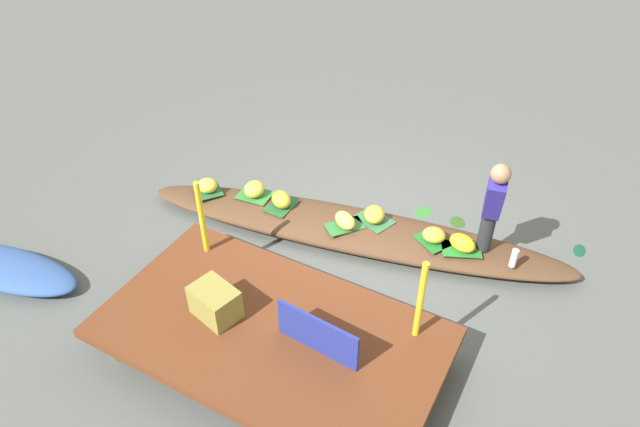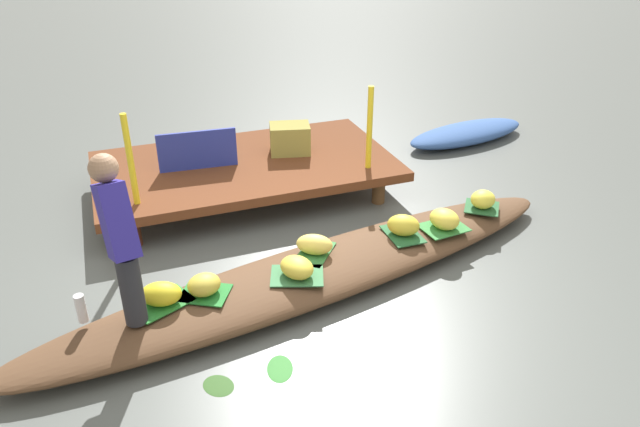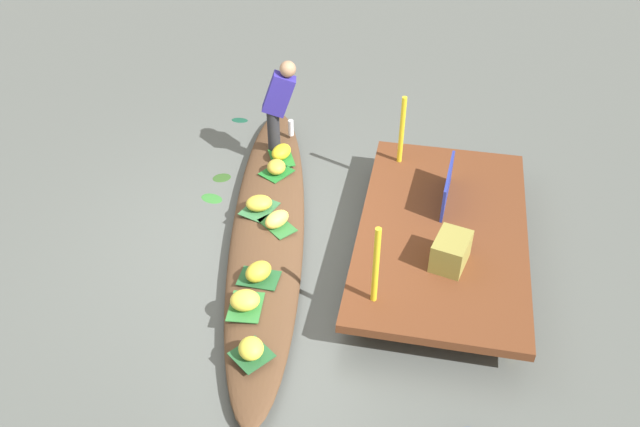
{
  "view_description": "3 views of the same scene",
  "coord_description": "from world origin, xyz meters",
  "px_view_note": "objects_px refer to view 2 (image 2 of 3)",
  "views": [
    {
      "loc": [
        -2.22,
        4.81,
        4.54
      ],
      "look_at": [
        0.21,
        0.4,
        0.56
      ],
      "focal_mm": 32.31,
      "sensor_mm": 36.0,
      "label": 1
    },
    {
      "loc": [
        -1.46,
        -4.01,
        3.0
      ],
      "look_at": [
        0.21,
        0.48,
        0.41
      ],
      "focal_mm": 33.77,
      "sensor_mm": 36.0,
      "label": 2
    },
    {
      "loc": [
        5.6,
        1.71,
        5.06
      ],
      "look_at": [
        -0.05,
        0.6,
        0.43
      ],
      "focal_mm": 37.63,
      "sensor_mm": 36.0,
      "label": 3
    }
  ],
  "objects_px": {
    "vendor_boat": "(316,273)",
    "banana_bunch_2": "(403,225)",
    "banana_bunch_4": "(314,244)",
    "market_banner": "(197,150)",
    "banana_bunch_6": "(204,285)",
    "vendor_person": "(119,233)",
    "banana_bunch_1": "(483,199)",
    "produce_crate": "(290,139)",
    "banana_bunch_5": "(444,219)",
    "moored_boat": "(467,133)",
    "banana_bunch_3": "(161,294)",
    "water_bottle": "(81,308)",
    "banana_bunch_0": "(297,267)"
  },
  "relations": [
    {
      "from": "moored_boat",
      "to": "banana_bunch_3",
      "type": "xyz_separation_m",
      "value": [
        -4.34,
        -2.6,
        0.22
      ]
    },
    {
      "from": "banana_bunch_2",
      "to": "banana_bunch_4",
      "type": "relative_size",
      "value": 0.93
    },
    {
      "from": "vendor_person",
      "to": "market_banner",
      "type": "height_order",
      "value": "vendor_person"
    },
    {
      "from": "vendor_boat",
      "to": "banana_bunch_2",
      "type": "relative_size",
      "value": 17.85
    },
    {
      "from": "banana_bunch_0",
      "to": "banana_bunch_1",
      "type": "height_order",
      "value": "banana_bunch_1"
    },
    {
      "from": "moored_boat",
      "to": "banana_bunch_4",
      "type": "distance_m",
      "value": 3.82
    },
    {
      "from": "vendor_boat",
      "to": "water_bottle",
      "type": "xyz_separation_m",
      "value": [
        -1.85,
        -0.16,
        0.23
      ]
    },
    {
      "from": "banana_bunch_2",
      "to": "banana_bunch_0",
      "type": "bearing_deg",
      "value": -165.04
    },
    {
      "from": "banana_bunch_6",
      "to": "produce_crate",
      "type": "xyz_separation_m",
      "value": [
        1.4,
        2.17,
        0.21
      ]
    },
    {
      "from": "produce_crate",
      "to": "banana_bunch_2",
      "type": "bearing_deg",
      "value": -76.42
    },
    {
      "from": "banana_bunch_0",
      "to": "vendor_person",
      "type": "height_order",
      "value": "vendor_person"
    },
    {
      "from": "vendor_boat",
      "to": "market_banner",
      "type": "bearing_deg",
      "value": 96.39
    },
    {
      "from": "banana_bunch_5",
      "to": "banana_bunch_6",
      "type": "distance_m",
      "value": 2.28
    },
    {
      "from": "banana_bunch_2",
      "to": "banana_bunch_3",
      "type": "height_order",
      "value": "banana_bunch_2"
    },
    {
      "from": "banana_bunch_1",
      "to": "banana_bunch_5",
      "type": "distance_m",
      "value": 0.6
    },
    {
      "from": "banana_bunch_2",
      "to": "produce_crate",
      "type": "xyz_separation_m",
      "value": [
        -0.46,
        1.89,
        0.2
      ]
    },
    {
      "from": "banana_bunch_3",
      "to": "banana_bunch_5",
      "type": "relative_size",
      "value": 1.06
    },
    {
      "from": "banana_bunch_2",
      "to": "market_banner",
      "type": "distance_m",
      "value": 2.36
    },
    {
      "from": "banana_bunch_1",
      "to": "banana_bunch_3",
      "type": "distance_m",
      "value": 3.19
    },
    {
      "from": "banana_bunch_6",
      "to": "produce_crate",
      "type": "bearing_deg",
      "value": 57.17
    },
    {
      "from": "banana_bunch_5",
      "to": "market_banner",
      "type": "bearing_deg",
      "value": 136.38
    },
    {
      "from": "banana_bunch_4",
      "to": "banana_bunch_2",
      "type": "bearing_deg",
      "value": 1.44
    },
    {
      "from": "vendor_person",
      "to": "produce_crate",
      "type": "bearing_deg",
      "value": 49.2
    },
    {
      "from": "vendor_boat",
      "to": "banana_bunch_2",
      "type": "distance_m",
      "value": 0.93
    },
    {
      "from": "banana_bunch_1",
      "to": "produce_crate",
      "type": "bearing_deg",
      "value": 130.13
    },
    {
      "from": "banana_bunch_0",
      "to": "banana_bunch_6",
      "type": "xyz_separation_m",
      "value": [
        -0.74,
        0.02,
        0.0
      ]
    },
    {
      "from": "banana_bunch_0",
      "to": "banana_bunch_3",
      "type": "xyz_separation_m",
      "value": [
        -1.07,
        0.0,
        0.01
      ]
    },
    {
      "from": "banana_bunch_1",
      "to": "banana_bunch_6",
      "type": "relative_size",
      "value": 0.96
    },
    {
      "from": "vendor_boat",
      "to": "banana_bunch_1",
      "type": "relative_size",
      "value": 21.05
    },
    {
      "from": "vendor_boat",
      "to": "banana_bunch_4",
      "type": "bearing_deg",
      "value": 64.81
    },
    {
      "from": "banana_bunch_6",
      "to": "vendor_person",
      "type": "height_order",
      "value": "vendor_person"
    },
    {
      "from": "banana_bunch_1",
      "to": "vendor_person",
      "type": "relative_size",
      "value": 0.2
    },
    {
      "from": "moored_boat",
      "to": "banana_bunch_6",
      "type": "height_order",
      "value": "banana_bunch_6"
    },
    {
      "from": "moored_boat",
      "to": "banana_bunch_5",
      "type": "distance_m",
      "value": 2.92
    },
    {
      "from": "market_banner",
      "to": "produce_crate",
      "type": "distance_m",
      "value": 1.05
    },
    {
      "from": "banana_bunch_6",
      "to": "vendor_person",
      "type": "bearing_deg",
      "value": -171.68
    },
    {
      "from": "banana_bunch_1",
      "to": "produce_crate",
      "type": "relative_size",
      "value": 0.56
    },
    {
      "from": "banana_bunch_0",
      "to": "banana_bunch_6",
      "type": "distance_m",
      "value": 0.75
    },
    {
      "from": "banana_bunch_4",
      "to": "water_bottle",
      "type": "relative_size",
      "value": 1.41
    },
    {
      "from": "banana_bunch_0",
      "to": "vendor_person",
      "type": "relative_size",
      "value": 0.25
    },
    {
      "from": "moored_boat",
      "to": "produce_crate",
      "type": "distance_m",
      "value": 2.69
    },
    {
      "from": "banana_bunch_2",
      "to": "banana_bunch_5",
      "type": "height_order",
      "value": "banana_bunch_2"
    },
    {
      "from": "moored_boat",
      "to": "banana_bunch_5",
      "type": "xyz_separation_m",
      "value": [
        -1.75,
        -2.33,
        0.22
      ]
    },
    {
      "from": "moored_boat",
      "to": "banana_bunch_5",
      "type": "height_order",
      "value": "banana_bunch_5"
    },
    {
      "from": "banana_bunch_4",
      "to": "market_banner",
      "type": "xyz_separation_m",
      "value": [
        -0.65,
        1.82,
        0.26
      ]
    },
    {
      "from": "banana_bunch_6",
      "to": "water_bottle",
      "type": "height_order",
      "value": "water_bottle"
    },
    {
      "from": "water_bottle",
      "to": "moored_boat",
      "type": "bearing_deg",
      "value": 27.94
    },
    {
      "from": "banana_bunch_4",
      "to": "banana_bunch_3",
      "type": "bearing_deg",
      "value": -168.36
    },
    {
      "from": "vendor_boat",
      "to": "banana_bunch_1",
      "type": "height_order",
      "value": "banana_bunch_1"
    },
    {
      "from": "vendor_boat",
      "to": "banana_bunch_2",
      "type": "xyz_separation_m",
      "value": [
        0.89,
        0.14,
        0.22
      ]
    }
  ]
}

